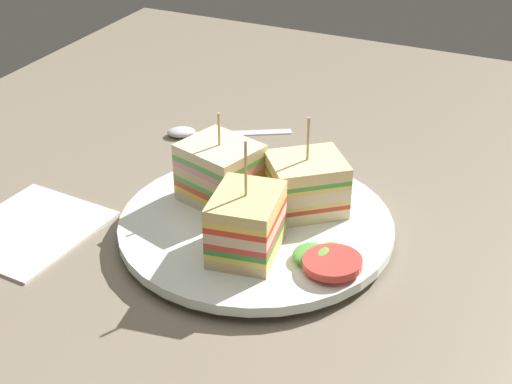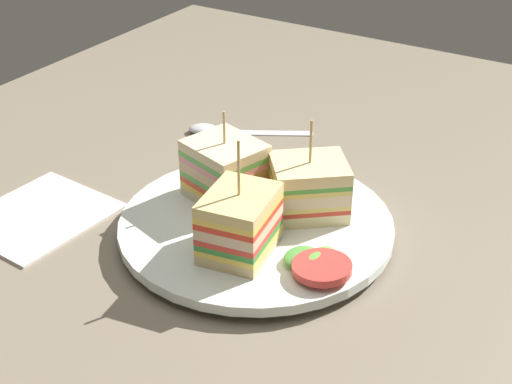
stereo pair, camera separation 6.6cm
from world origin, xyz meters
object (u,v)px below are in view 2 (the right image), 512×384
object	(u,v)px
spoon	(222,130)
napkin	(38,214)
sandwich_wedge_2	(226,171)
plate	(256,226)
chip_pile	(258,204)
sandwich_wedge_0	(240,223)
sandwich_wedge_1	(308,188)

from	to	relation	value
spoon	napkin	xyz separation A→B (cm)	(24.54, -4.74, -0.13)
sandwich_wedge_2	napkin	distance (cm)	18.63
plate	chip_pile	distance (cm)	2.14
sandwich_wedge_0	sandwich_wedge_2	distance (cm)	9.09
sandwich_wedge_0	spoon	size ratio (longest dim) A/B	0.78
sandwich_wedge_0	plate	bearing A→B (deg)	6.49
sandwich_wedge_0	napkin	distance (cm)	21.64
plate	chip_pile	xyz separation A→B (cm)	(-0.60, -0.14, 2.05)
plate	spoon	bearing A→B (deg)	-137.75
chip_pile	spoon	xyz separation A→B (cm)	(-15.74, -14.70, -2.69)
chip_pile	spoon	world-z (taller)	chip_pile
napkin	plate	bearing A→B (deg)	112.74
sandwich_wedge_0	sandwich_wedge_1	size ratio (longest dim) A/B	1.13
plate	sandwich_wedge_1	xyz separation A→B (cm)	(-3.79, 3.28, 3.25)
sandwich_wedge_0	chip_pile	distance (cm)	5.82
plate	napkin	world-z (taller)	plate
napkin	spoon	bearing A→B (deg)	169.08
sandwich_wedge_2	sandwich_wedge_0	bearing A→B (deg)	-32.23
sandwich_wedge_0	spoon	distance (cm)	26.98
plate	spoon	xyz separation A→B (cm)	(-16.33, -14.84, -0.65)
sandwich_wedge_2	chip_pile	size ratio (longest dim) A/B	1.25
sandwich_wedge_0	chip_pile	xyz separation A→B (cm)	(-5.43, -1.51, -1.43)
napkin	sandwich_wedge_2	bearing A→B (deg)	124.31
sandwich_wedge_0	chip_pile	bearing A→B (deg)	6.21
sandwich_wedge_1	spoon	xyz separation A→B (cm)	(-12.54, -18.12, -3.90)
napkin	sandwich_wedge_0	bearing A→B (deg)	99.13
sandwich_wedge_2	plate	bearing A→B (deg)	-6.91
plate	sandwich_wedge_1	distance (cm)	5.98
plate	napkin	xyz separation A→B (cm)	(8.20, -19.58, -0.78)
spoon	sandwich_wedge_1	bearing A→B (deg)	115.44
sandwich_wedge_0	napkin	size ratio (longest dim) A/B	0.83
sandwich_wedge_1	sandwich_wedge_2	xyz separation A→B (cm)	(1.79, -7.90, 0.30)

